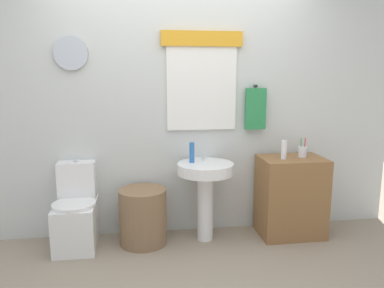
{
  "coord_description": "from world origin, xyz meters",
  "views": [
    {
      "loc": [
        -0.38,
        -2.47,
        1.56
      ],
      "look_at": [
        0.08,
        0.8,
        0.94
      ],
      "focal_mm": 34.88,
      "sensor_mm": 36.0,
      "label": 1
    }
  ],
  "objects": [
    {
      "name": "laundry_hamper",
      "position": [
        -0.37,
        0.85,
        0.26
      ],
      "size": [
        0.44,
        0.44,
        0.52
      ],
      "primitive_type": "cylinder",
      "color": "#846647",
      "rests_on": "ground_plane"
    },
    {
      "name": "lotion_bottle",
      "position": [
        0.96,
        0.81,
        0.87
      ],
      "size": [
        0.05,
        0.05,
        0.18
      ],
      "primitive_type": "cylinder",
      "color": "white",
      "rests_on": "wooden_cabinet"
    },
    {
      "name": "toothbrush_cup",
      "position": [
        1.17,
        0.87,
        0.83
      ],
      "size": [
        0.08,
        0.08,
        0.19
      ],
      "color": "silver",
      "rests_on": "wooden_cabinet"
    },
    {
      "name": "wooden_cabinet",
      "position": [
        1.06,
        0.85,
        0.39
      ],
      "size": [
        0.61,
        0.44,
        0.78
      ],
      "primitive_type": "cube",
      "color": "olive",
      "rests_on": "ground_plane"
    },
    {
      "name": "pedestal_sink",
      "position": [
        0.21,
        0.85,
        0.57
      ],
      "size": [
        0.53,
        0.53,
        0.75
      ],
      "color": "white",
      "rests_on": "ground_plane"
    },
    {
      "name": "faucet",
      "position": [
        0.21,
        0.97,
        0.8
      ],
      "size": [
        0.03,
        0.03,
        0.1
      ],
      "primitive_type": "cylinder",
      "color": "silver",
      "rests_on": "pedestal_sink"
    },
    {
      "name": "back_wall",
      "position": [
        0.0,
        1.15,
        1.3
      ],
      "size": [
        4.4,
        0.18,
        2.6
      ],
      "color": "silver",
      "rests_on": "ground_plane"
    },
    {
      "name": "soap_bottle",
      "position": [
        0.09,
        0.9,
        0.85
      ],
      "size": [
        0.05,
        0.05,
        0.19
      ],
      "primitive_type": "cylinder",
      "color": "#2D6BB7",
      "rests_on": "pedestal_sink"
    },
    {
      "name": "toilet",
      "position": [
        -0.98,
        0.88,
        0.3
      ],
      "size": [
        0.38,
        0.51,
        0.78
      ],
      "color": "white",
      "rests_on": "ground_plane"
    }
  ]
}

